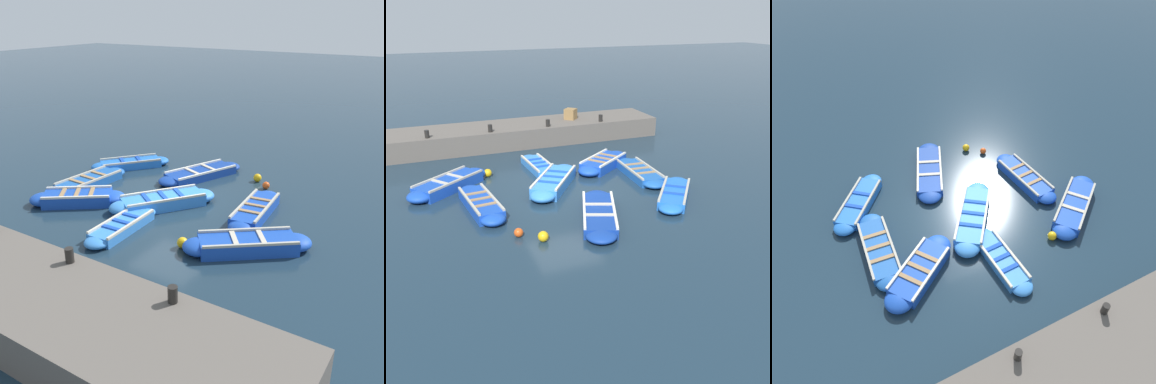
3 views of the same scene
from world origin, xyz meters
TOP-DOWN VIEW (x-y plane):
  - ground_plane at (0.00, 0.00)m, footprint 120.00×120.00m
  - boat_mid_row at (2.78, 0.11)m, footprint 3.10×0.91m
  - boat_outer_right at (2.01, -2.54)m, footprint 2.69×3.18m
  - boat_tucked at (-2.00, -3.48)m, footprint 3.14×2.74m
  - boat_stern_in at (-0.35, 3.09)m, footprint 3.52×1.16m
  - boat_bow_out at (0.52, -3.45)m, footprint 3.56×1.12m
  - boat_drifting at (0.66, 0.13)m, footprint 3.58×2.92m
  - boat_far_corner at (-2.53, -0.30)m, footprint 3.94×2.31m
  - boat_broadside at (1.88, 3.88)m, footprint 2.94×3.44m
  - quay_wall at (7.04, 0.00)m, footprint 2.73×14.56m
  - bollard_north at (6.03, -4.22)m, footprint 0.20×0.20m
  - bollard_mid_north at (6.03, -1.41)m, footprint 0.20×0.20m
  - bollard_mid_south at (6.03, 1.41)m, footprint 0.20×0.20m
  - bollard_south at (6.03, 4.22)m, footprint 0.20×0.20m
  - wooden_crate at (7.08, -2.99)m, footprint 0.76×0.76m
  - buoy_orange_near at (2.70, 2.26)m, footprint 0.32×0.32m
  - buoy_yellow_far at (-3.30, 1.83)m, footprint 0.32×0.32m
  - buoy_white_drifting at (-2.76, 2.42)m, footprint 0.28×0.28m

SIDE VIEW (x-z plane):
  - ground_plane at x=0.00m, z-range 0.00..0.00m
  - buoy_white_drifting at x=-2.76m, z-range 0.00..0.28m
  - boat_mid_row at x=2.78m, z-range -0.03..0.32m
  - buoy_yellow_far at x=-3.30m, z-range 0.00..0.32m
  - boat_bow_out at x=0.52m, z-range -0.03..0.35m
  - buoy_orange_near at x=2.70m, z-range 0.00..0.32m
  - boat_tucked at x=-2.00m, z-range -0.03..0.35m
  - boat_far_corner at x=-2.53m, z-range -0.03..0.36m
  - boat_stern_in at x=-0.35m, z-range -0.03..0.40m
  - boat_drifting at x=0.66m, z-range -0.03..0.43m
  - boat_outer_right at x=2.01m, z-range -0.03..0.43m
  - boat_broadside at x=1.88m, z-range -0.03..0.44m
  - quay_wall at x=7.04m, z-range 0.00..0.95m
  - bollard_north at x=6.03m, z-range 0.95..1.30m
  - bollard_mid_north at x=6.03m, z-range 0.95..1.30m
  - bollard_mid_south at x=6.03m, z-range 0.95..1.30m
  - bollard_south at x=6.03m, z-range 0.95..1.30m
  - wooden_crate at x=7.08m, z-range 0.95..1.49m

